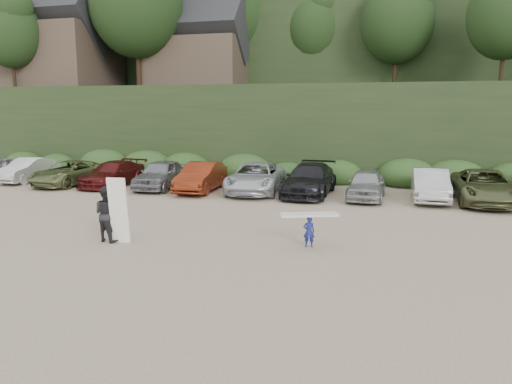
% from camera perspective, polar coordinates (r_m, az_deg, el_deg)
% --- Properties ---
extents(ground, '(120.00, 120.00, 0.00)m').
position_cam_1_polar(ground, '(16.74, 0.99, -6.26)').
color(ground, tan).
rests_on(ground, ground).
extents(hillside_backdrop, '(90.00, 41.50, 28.00)m').
position_cam_1_polar(hillside_backdrop, '(52.09, 11.22, 16.89)').
color(hillside_backdrop, black).
rests_on(hillside_backdrop, ground).
extents(parked_cars, '(37.02, 6.12, 1.65)m').
position_cam_1_polar(parked_cars, '(26.54, 2.74, 1.44)').
color(parked_cars, '#B0B0B5').
rests_on(parked_cars, ground).
extents(child_surfer, '(1.97, 1.18, 1.14)m').
position_cam_1_polar(child_surfer, '(16.60, 6.09, -3.67)').
color(child_surfer, navy).
rests_on(child_surfer, ground).
extents(adult_surfer, '(1.42, 0.94, 2.28)m').
position_cam_1_polar(adult_surfer, '(17.90, -16.56, -2.37)').
color(adult_surfer, black).
rests_on(adult_surfer, ground).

